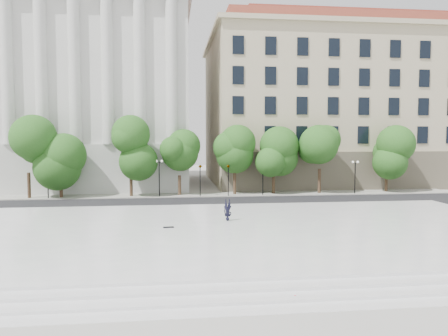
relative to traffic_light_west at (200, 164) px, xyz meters
The scene contains 13 objects.
ground 22.63m from the traffic_light_west, 87.74° to the right, with size 160.00×160.00×0.00m, color #B3B0A9.
plaza 19.63m from the traffic_light_west, 87.39° to the right, with size 44.00×22.00×0.45m, color white.
street 5.75m from the traffic_light_west, 78.44° to the right, with size 60.00×8.00×0.02m, color black.
far_sidewalk 4.13m from the traffic_light_west, 62.64° to the left, with size 60.00×4.00×0.12m, color #AEABA1.
building_west 24.67m from the traffic_light_west, 134.73° to the left, with size 31.50×27.65×25.60m.
building_east 27.69m from the traffic_light_west, 38.51° to the left, with size 36.00×26.15×23.00m.
traffic_light_west is the anchor object (origin of this frame).
traffic_light_east 3.22m from the traffic_light_west, ahead, with size 0.61×1.61×4.13m.
person_lying 16.96m from the traffic_light_west, 86.39° to the right, with size 0.60×0.39×1.63m, color black.
skateboard 19.33m from the traffic_light_west, 100.27° to the right, with size 0.75×0.19×0.08m, color black.
plaza_steps 31.42m from the traffic_light_west, 88.39° to the right, with size 44.00×3.00×0.30m.
street_trees 1.85m from the traffic_light_west, 77.84° to the left, with size 46.03×5.15×7.70m.
lamp_posts 1.23m from the traffic_light_west, 18.63° to the left, with size 36.06×0.28×4.41m.
Camera 1 is at (-3.94, -26.91, 6.77)m, focal length 35.00 mm.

